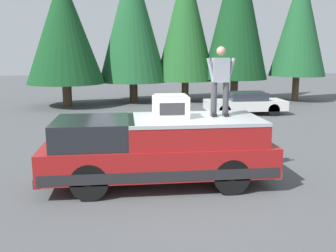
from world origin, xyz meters
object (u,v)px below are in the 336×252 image
compressor_unit (171,106)px  parked_car_white (245,103)px  pickup_truck (158,149)px  person_on_truck_bed (220,79)px

compressor_unit → parked_car_white: 11.30m
compressor_unit → parked_car_white: bearing=-27.3°
pickup_truck → parked_car_white: pickup_truck is taller
pickup_truck → person_on_truck_bed: 2.28m
person_on_truck_bed → pickup_truck: bearing=94.6°
pickup_truck → parked_car_white: (9.98, -5.45, -0.29)m
person_on_truck_bed → parked_car_white: person_on_truck_bed is taller
pickup_truck → compressor_unit: compressor_unit is taller
pickup_truck → parked_car_white: bearing=-28.6°
pickup_truck → person_on_truck_bed: person_on_truck_bed is taller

